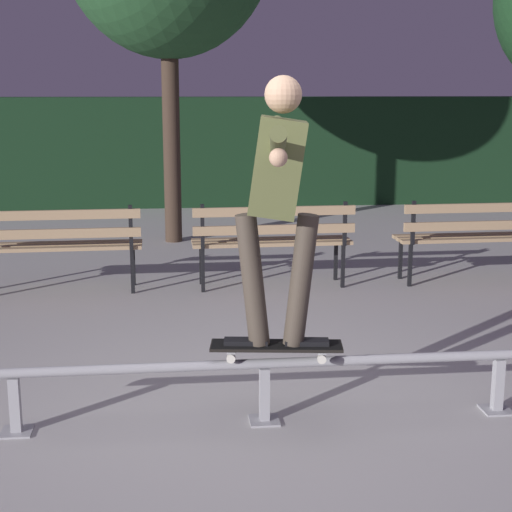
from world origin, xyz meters
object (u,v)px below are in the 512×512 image
Objects in this scene: park_bench_right_center at (475,231)px; park_bench_left_center at (273,235)px; grind_rail at (264,374)px; skateboard at (276,347)px; park_bench_leftmost at (58,240)px; skateboarder at (278,190)px.

park_bench_left_center is at bearing 180.00° from park_bench_right_center.
park_bench_left_center is (0.46, 3.17, 0.23)m from grind_rail.
skateboard is 3.60m from park_bench_leftmost.
park_bench_leftmost is (-1.71, 3.17, 0.06)m from skateboard.
skateboarder reaches higher than park_bench_left_center.
park_bench_leftmost is (-1.64, 3.17, 0.23)m from grind_rail.
grind_rail is at bearing -62.72° from park_bench_leftmost.
park_bench_right_center is (2.55, 3.17, 0.23)m from grind_rail.
skateboarder is 4.12m from park_bench_right_center.
park_bench_right_center is (2.48, 3.17, 0.06)m from skateboard.
skateboarder is 0.97× the size of park_bench_right_center.
park_bench_leftmost is 1.00× the size of park_bench_right_center.
skateboard is at bearing -128.02° from park_bench_right_center.
grind_rail is at bearing -98.20° from park_bench_left_center.
grind_rail is 2.14× the size of park_bench_right_center.
grind_rail is 2.14× the size of park_bench_left_center.
park_bench_left_center is 2.09m from park_bench_right_center.
park_bench_right_center is at bearing 51.20° from grind_rail.
skateboarder is 3.71m from park_bench_leftmost.
park_bench_left_center is at bearing 83.05° from skateboard.
park_bench_right_center reaches higher than grind_rail.
park_bench_leftmost is at bearing 117.28° from grind_rail.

